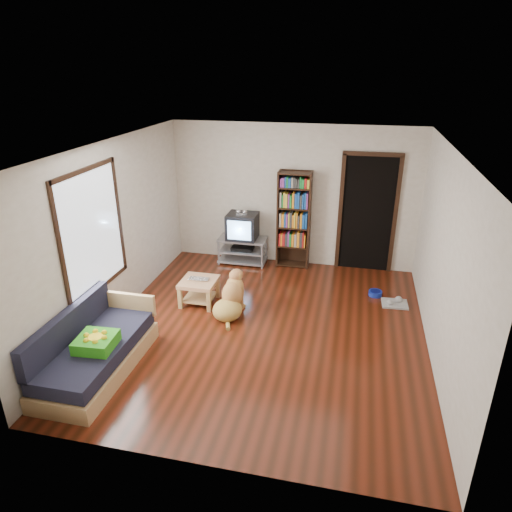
% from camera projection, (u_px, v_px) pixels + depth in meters
% --- Properties ---
extents(ground, '(5.00, 5.00, 0.00)m').
position_uv_depth(ground, '(265.00, 329.00, 6.60)').
color(ground, '#531C0E').
rests_on(ground, ground).
extents(ceiling, '(5.00, 5.00, 0.00)m').
position_uv_depth(ceiling, '(267.00, 148.00, 5.58)').
color(ceiling, white).
rests_on(ceiling, ground).
extents(wall_back, '(4.50, 0.00, 4.50)m').
position_uv_depth(wall_back, '(293.00, 196.00, 8.34)').
color(wall_back, beige).
rests_on(wall_back, ground).
extents(wall_front, '(4.50, 0.00, 4.50)m').
position_uv_depth(wall_front, '(206.00, 353.00, 3.85)').
color(wall_front, beige).
rests_on(wall_front, ground).
extents(wall_left, '(0.00, 5.00, 5.00)m').
position_uv_depth(wall_left, '(112.00, 233.00, 6.55)').
color(wall_left, beige).
rests_on(wall_left, ground).
extents(wall_right, '(0.00, 5.00, 5.00)m').
position_uv_depth(wall_right, '(444.00, 261.00, 5.64)').
color(wall_right, beige).
rests_on(wall_right, ground).
extents(green_cushion, '(0.47, 0.47, 0.15)m').
position_uv_depth(green_cushion, '(96.00, 342.00, 5.43)').
color(green_cushion, '#2E951B').
rests_on(green_cushion, sofa).
extents(laptop, '(0.33, 0.21, 0.03)m').
position_uv_depth(laptop, '(198.00, 280.00, 7.15)').
color(laptop, silver).
rests_on(laptop, coffee_table).
extents(dog_bowl, '(0.22, 0.22, 0.08)m').
position_uv_depth(dog_bowl, '(375.00, 293.00, 7.54)').
color(dog_bowl, '#162999').
rests_on(dog_bowl, ground).
extents(grey_rag, '(0.41, 0.34, 0.03)m').
position_uv_depth(grey_rag, '(395.00, 304.00, 7.27)').
color(grey_rag, '#ADADAD').
rests_on(grey_rag, ground).
extents(window, '(0.03, 1.46, 1.70)m').
position_uv_depth(window, '(93.00, 232.00, 6.02)').
color(window, white).
rests_on(window, wall_left).
extents(doorway, '(1.03, 0.05, 2.19)m').
position_uv_depth(doorway, '(368.00, 211.00, 8.12)').
color(doorway, black).
rests_on(doorway, wall_back).
extents(tv_stand, '(0.90, 0.45, 0.50)m').
position_uv_depth(tv_stand, '(243.00, 249.00, 8.70)').
color(tv_stand, '#99999E').
rests_on(tv_stand, ground).
extents(crt_tv, '(0.55, 0.52, 0.58)m').
position_uv_depth(crt_tv, '(243.00, 226.00, 8.53)').
color(crt_tv, black).
rests_on(crt_tv, tv_stand).
extents(bookshelf, '(0.60, 0.30, 1.80)m').
position_uv_depth(bookshelf, '(294.00, 215.00, 8.30)').
color(bookshelf, black).
rests_on(bookshelf, ground).
extents(sofa, '(0.80, 1.80, 0.80)m').
position_uv_depth(sofa, '(94.00, 352.00, 5.64)').
color(sofa, tan).
rests_on(sofa, ground).
extents(coffee_table, '(0.55, 0.55, 0.40)m').
position_uv_depth(coffee_table, '(199.00, 287.00, 7.22)').
color(coffee_table, tan).
rests_on(coffee_table, ground).
extents(dog, '(0.53, 0.87, 0.70)m').
position_uv_depth(dog, '(231.00, 299.00, 6.90)').
color(dog, tan).
rests_on(dog, ground).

